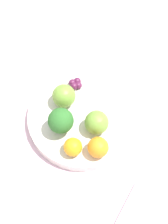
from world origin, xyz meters
The scene contains 9 objects.
ground_plane centered at (0.00, 0.00, 0.00)m, with size 6.00×6.00×0.00m, color gray.
table_surface centered at (0.00, 0.00, 0.01)m, with size 1.20×1.20×0.02m.
bowl centered at (0.00, 0.00, 0.03)m, with size 0.26×0.26×0.03m.
broccoli centered at (0.03, 0.05, 0.08)m, with size 0.06×0.06×0.07m.
apple_red centered at (-0.04, 0.02, 0.07)m, with size 0.05×0.05×0.05m.
apple_green centered at (0.06, -0.01, 0.07)m, with size 0.05×0.05×0.05m.
orange_front centered at (-0.01, 0.09, 0.07)m, with size 0.04×0.04×0.04m.
orange_back centered at (-0.06, 0.08, 0.07)m, with size 0.05×0.05×0.05m.
grape_cluster centered at (0.05, -0.07, 0.06)m, with size 0.03×0.03×0.02m.
Camera 1 is at (-0.13, 0.34, 0.67)m, focal length 50.00 mm.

